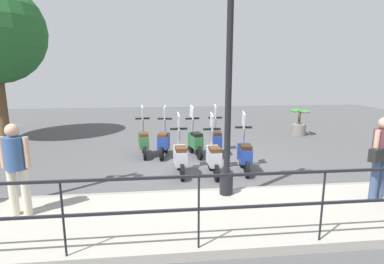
{
  "coord_description": "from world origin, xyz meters",
  "views": [
    {
      "loc": [
        -7.94,
        1.39,
        2.57
      ],
      "look_at": [
        0.2,
        0.5,
        0.9
      ],
      "focal_mm": 28.0,
      "sensor_mm": 36.0,
      "label": 1
    }
  ],
  "objects_px": {
    "scooter_far_2": "(164,141)",
    "pedestrian_with_bag": "(381,152)",
    "scooter_far_1": "(195,141)",
    "scooter_near_2": "(180,156)",
    "scooter_far_3": "(144,141)",
    "scooter_far_0": "(216,140)",
    "potted_palm": "(299,124)",
    "pedestrian_distant": "(16,163)",
    "scooter_near_1": "(214,157)",
    "lamp_post_near": "(228,98)",
    "scooter_near_0": "(245,154)"
  },
  "relations": [
    {
      "from": "scooter_near_2",
      "to": "scooter_far_2",
      "type": "xyz_separation_m",
      "value": [
        1.69,
        0.38,
        0.0
      ]
    },
    {
      "from": "scooter_near_0",
      "to": "scooter_far_3",
      "type": "xyz_separation_m",
      "value": [
        1.79,
        2.65,
        0.0
      ]
    },
    {
      "from": "scooter_far_1",
      "to": "pedestrian_distant",
      "type": "bearing_deg",
      "value": 126.05
    },
    {
      "from": "pedestrian_with_bag",
      "to": "scooter_far_0",
      "type": "xyz_separation_m",
      "value": [
        3.92,
        2.38,
        -0.6
      ]
    },
    {
      "from": "lamp_post_near",
      "to": "scooter_far_3",
      "type": "bearing_deg",
      "value": 27.52
    },
    {
      "from": "scooter_near_0",
      "to": "scooter_far_1",
      "type": "bearing_deg",
      "value": 40.14
    },
    {
      "from": "scooter_near_0",
      "to": "scooter_near_1",
      "type": "xyz_separation_m",
      "value": [
        -0.15,
        0.83,
        0.0
      ]
    },
    {
      "from": "pedestrian_with_bag",
      "to": "scooter_near_1",
      "type": "bearing_deg",
      "value": 29.06
    },
    {
      "from": "scooter_far_1",
      "to": "scooter_far_2",
      "type": "bearing_deg",
      "value": 75.68
    },
    {
      "from": "potted_palm",
      "to": "scooter_far_2",
      "type": "distance_m",
      "value": 6.08
    },
    {
      "from": "pedestrian_distant",
      "to": "scooter_far_0",
      "type": "bearing_deg",
      "value": 140.11
    },
    {
      "from": "scooter_near_1",
      "to": "scooter_far_0",
      "type": "xyz_separation_m",
      "value": [
        1.85,
        -0.41,
        0.0
      ]
    },
    {
      "from": "scooter_near_2",
      "to": "scooter_far_1",
      "type": "height_order",
      "value": "same"
    },
    {
      "from": "scooter_near_2",
      "to": "scooter_far_1",
      "type": "relative_size",
      "value": 1.0
    },
    {
      "from": "scooter_far_0",
      "to": "scooter_far_1",
      "type": "height_order",
      "value": "same"
    },
    {
      "from": "scooter_near_1",
      "to": "scooter_far_0",
      "type": "height_order",
      "value": "same"
    },
    {
      "from": "scooter_far_3",
      "to": "scooter_far_2",
      "type": "bearing_deg",
      "value": -106.99
    },
    {
      "from": "potted_palm",
      "to": "scooter_far_2",
      "type": "bearing_deg",
      "value": 114.86
    },
    {
      "from": "pedestrian_with_bag",
      "to": "potted_palm",
      "type": "height_order",
      "value": "pedestrian_with_bag"
    },
    {
      "from": "potted_palm",
      "to": "scooter_far_1",
      "type": "relative_size",
      "value": 0.69
    },
    {
      "from": "lamp_post_near",
      "to": "scooter_near_2",
      "type": "height_order",
      "value": "lamp_post_near"
    },
    {
      "from": "potted_palm",
      "to": "scooter_far_0",
      "type": "height_order",
      "value": "scooter_far_0"
    },
    {
      "from": "potted_palm",
      "to": "scooter_near_2",
      "type": "height_order",
      "value": "scooter_near_2"
    },
    {
      "from": "scooter_far_0",
      "to": "potted_palm",
      "type": "bearing_deg",
      "value": -53.56
    },
    {
      "from": "pedestrian_distant",
      "to": "scooter_near_1",
      "type": "relative_size",
      "value": 1.03
    },
    {
      "from": "scooter_far_3",
      "to": "scooter_near_0",
      "type": "bearing_deg",
      "value": -129.77
    },
    {
      "from": "pedestrian_with_bag",
      "to": "scooter_far_0",
      "type": "bearing_deg",
      "value": 6.78
    },
    {
      "from": "scooter_far_2",
      "to": "pedestrian_with_bag",
      "type": "bearing_deg",
      "value": -123.96
    },
    {
      "from": "pedestrian_with_bag",
      "to": "pedestrian_distant",
      "type": "distance_m",
      "value": 6.49
    },
    {
      "from": "scooter_far_1",
      "to": "scooter_near_2",
      "type": "bearing_deg",
      "value": 149.07
    },
    {
      "from": "lamp_post_near",
      "to": "scooter_near_0",
      "type": "height_order",
      "value": "lamp_post_near"
    },
    {
      "from": "lamp_post_near",
      "to": "scooter_far_3",
      "type": "relative_size",
      "value": 2.82
    },
    {
      "from": "scooter_near_2",
      "to": "pedestrian_distant",
      "type": "bearing_deg",
      "value": 124.37
    },
    {
      "from": "scooter_near_0",
      "to": "scooter_far_1",
      "type": "distance_m",
      "value": 1.95
    },
    {
      "from": "scooter_near_2",
      "to": "scooter_far_0",
      "type": "distance_m",
      "value": 2.13
    },
    {
      "from": "pedestrian_distant",
      "to": "scooter_near_0",
      "type": "distance_m",
      "value": 5.06
    },
    {
      "from": "scooter_far_2",
      "to": "scooter_far_3",
      "type": "distance_m",
      "value": 0.62
    },
    {
      "from": "scooter_far_0",
      "to": "scooter_far_1",
      "type": "bearing_deg",
      "value": 100.24
    },
    {
      "from": "lamp_post_near",
      "to": "pedestrian_with_bag",
      "type": "distance_m",
      "value": 3.03
    },
    {
      "from": "potted_palm",
      "to": "scooter_far_0",
      "type": "distance_m",
      "value": 4.65
    },
    {
      "from": "scooter_near_1",
      "to": "scooter_far_1",
      "type": "distance_m",
      "value": 1.79
    },
    {
      "from": "scooter_near_1",
      "to": "scooter_near_2",
      "type": "height_order",
      "value": "same"
    },
    {
      "from": "lamp_post_near",
      "to": "potted_palm",
      "type": "distance_m",
      "value": 7.49
    },
    {
      "from": "scooter_near_2",
      "to": "scooter_far_1",
      "type": "distance_m",
      "value": 1.75
    },
    {
      "from": "potted_palm",
      "to": "lamp_post_near",
      "type": "bearing_deg",
      "value": 143.67
    },
    {
      "from": "pedestrian_distant",
      "to": "scooter_near_0",
      "type": "relative_size",
      "value": 1.03
    },
    {
      "from": "pedestrian_with_bag",
      "to": "scooter_far_2",
      "type": "height_order",
      "value": "pedestrian_with_bag"
    },
    {
      "from": "scooter_far_1",
      "to": "scooter_far_2",
      "type": "distance_m",
      "value": 0.96
    },
    {
      "from": "pedestrian_distant",
      "to": "scooter_far_2",
      "type": "height_order",
      "value": "pedestrian_distant"
    },
    {
      "from": "pedestrian_with_bag",
      "to": "scooter_near_1",
      "type": "height_order",
      "value": "pedestrian_with_bag"
    }
  ]
}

